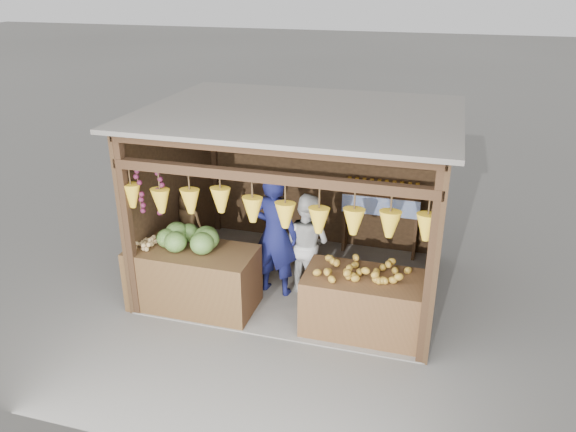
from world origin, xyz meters
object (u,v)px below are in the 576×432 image
at_px(counter_right, 362,303).
at_px(man_standing, 275,234).
at_px(counter_left, 193,278).
at_px(vendor_seated, 188,222).
at_px(woman_standing, 306,243).

height_order(counter_right, man_standing, man_standing).
distance_m(counter_left, man_standing, 1.30).
bearing_deg(vendor_seated, counter_left, 122.89).
relative_size(man_standing, vendor_seated, 1.94).
distance_m(counter_right, woman_standing, 1.30).
bearing_deg(man_standing, counter_left, 42.55).
bearing_deg(counter_right, vendor_seated, 160.87).
bearing_deg(counter_left, woman_standing, 31.79).
height_order(counter_left, man_standing, man_standing).
distance_m(woman_standing, vendor_seated, 1.99).
distance_m(man_standing, woman_standing, 0.49).
bearing_deg(counter_right, man_standing, 156.34).
height_order(man_standing, woman_standing, man_standing).
height_order(counter_right, vendor_seated, vendor_seated).
bearing_deg(man_standing, woman_standing, -147.14).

